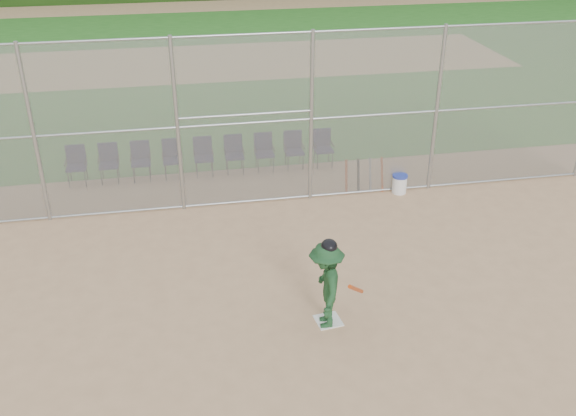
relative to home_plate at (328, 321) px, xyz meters
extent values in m
plane|color=tan|center=(-0.30, -0.25, -0.01)|extent=(100.00, 100.00, 0.00)
plane|color=#25671E|center=(-0.30, 17.75, 0.00)|extent=(100.00, 100.00, 0.00)
plane|color=tan|center=(-0.30, 17.75, 0.00)|extent=(24.00, 24.00, 0.00)
cube|color=gray|center=(-0.30, 4.75, 1.99)|extent=(16.00, 0.02, 4.00)
cylinder|color=#9EA3A8|center=(-0.30, 4.75, 3.94)|extent=(16.00, 0.05, 0.05)
cube|color=white|center=(0.00, 0.00, 0.00)|extent=(0.48, 0.48, 0.02)
imported|color=#1C4624|center=(-0.08, -0.06, 0.79)|extent=(0.73, 1.11, 1.60)
ellipsoid|color=black|center=(-0.08, -0.06, 1.56)|extent=(0.27, 0.30, 0.23)
cylinder|color=#CA4213|center=(0.32, -0.46, 0.94)|extent=(0.46, 0.62, 0.57)
cylinder|color=white|center=(2.91, 4.64, 0.20)|extent=(0.35, 0.35, 0.42)
cylinder|color=#2537A4|center=(2.91, 4.64, 0.43)|extent=(0.37, 0.37, 0.05)
cylinder|color=#D84C14|center=(1.63, 4.88, 0.41)|extent=(0.06, 0.21, 0.85)
cylinder|color=black|center=(1.93, 4.88, 0.41)|extent=(0.06, 0.24, 0.84)
cylinder|color=#B2B2B7|center=(2.23, 4.88, 0.41)|extent=(0.06, 0.27, 0.84)
cylinder|color=#D84C14|center=(2.53, 4.88, 0.41)|extent=(0.06, 0.29, 0.83)
camera|label=1|loc=(-2.33, -8.72, 6.92)|focal=40.00mm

